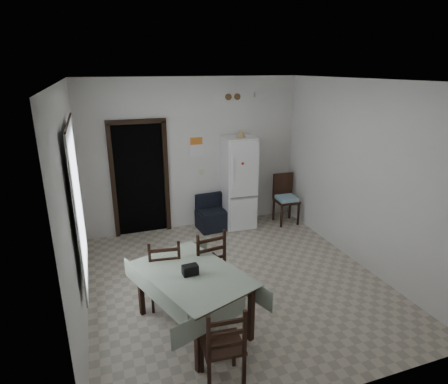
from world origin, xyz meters
TOP-DOWN VIEW (x-y plane):
  - ground at (0.00, 0.00)m, footprint 4.50×4.50m
  - ceiling at (0.00, 0.00)m, footprint 4.20×4.50m
  - wall_back at (0.00, 2.25)m, footprint 4.20×0.02m
  - wall_front at (0.00, -2.25)m, footprint 4.20×0.02m
  - wall_left at (-2.10, 0.00)m, footprint 0.02×4.50m
  - wall_right at (2.10, 0.00)m, footprint 0.02×4.50m
  - doorway at (-1.05, 2.45)m, footprint 1.06×0.52m
  - window_recess at (-2.15, -0.20)m, footprint 0.10×1.20m
  - curtain at (-2.04, -0.20)m, footprint 0.02×1.45m
  - curtain_rod at (-2.03, -0.20)m, footprint 0.02×1.60m
  - calendar at (0.05, 2.24)m, footprint 0.28×0.02m
  - calendar_image at (0.05, 2.23)m, footprint 0.24×0.01m
  - light_switch at (0.15, 2.24)m, footprint 0.08×0.02m
  - vent_left at (0.70, 2.23)m, footprint 0.12×0.03m
  - vent_right at (0.88, 2.23)m, footprint 0.12×0.03m
  - emergency_light at (1.35, 2.21)m, footprint 0.25×0.07m
  - fridge at (0.81, 1.93)m, footprint 0.62×0.62m
  - tan_cone at (0.81, 1.84)m, footprint 0.22×0.22m
  - navy_seat at (0.26, 1.93)m, footprint 0.60×0.58m
  - corner_chair at (1.78, 1.72)m, footprint 0.45×0.45m
  - dining_table at (-0.86, -0.81)m, footprint 1.39×1.68m
  - black_bag at (-0.89, -0.83)m, footprint 0.19×0.12m
  - dining_chair_far_left at (-1.08, -0.21)m, footprint 0.47×0.47m
  - dining_chair_far_right at (-0.51, -0.20)m, footprint 0.50×0.50m
  - dining_chair_near_head at (-0.81, -1.74)m, footprint 0.44×0.44m

SIDE VIEW (x-z plane):
  - ground at x=0.00m, z-range 0.00..0.00m
  - navy_seat at x=0.26m, z-range 0.00..0.67m
  - dining_table at x=-0.86m, z-range 0.00..0.75m
  - dining_chair_near_head at x=-0.81m, z-range 0.00..0.94m
  - dining_chair_far_left at x=-1.08m, z-range 0.00..0.99m
  - corner_chair at x=1.78m, z-range 0.00..1.01m
  - dining_chair_far_right at x=-0.51m, z-range 0.00..1.04m
  - black_bag at x=-0.89m, z-range 0.75..0.87m
  - fridge at x=0.81m, z-range 0.00..1.81m
  - doorway at x=-1.05m, z-range -0.05..2.17m
  - light_switch at x=0.15m, z-range 1.04..1.16m
  - wall_back at x=0.00m, z-range 0.00..2.90m
  - wall_front at x=0.00m, z-range 0.00..2.90m
  - wall_left at x=-2.10m, z-range 0.00..2.90m
  - wall_right at x=2.10m, z-range 0.00..2.90m
  - window_recess at x=-2.15m, z-range 0.75..2.35m
  - curtain at x=-2.04m, z-range 0.62..2.48m
  - calendar at x=0.05m, z-range 1.42..1.82m
  - calendar_image at x=0.05m, z-range 1.65..1.79m
  - tan_cone at x=0.81m, z-range 1.81..1.97m
  - curtain_rod at x=-2.03m, z-range 2.49..2.51m
  - vent_left at x=0.70m, z-range 2.46..2.58m
  - vent_right at x=0.88m, z-range 2.46..2.58m
  - emergency_light at x=1.35m, z-range 2.50..2.59m
  - ceiling at x=0.00m, z-range 2.89..2.91m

